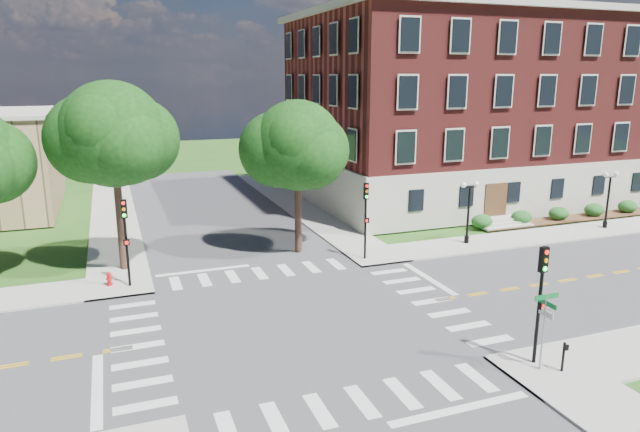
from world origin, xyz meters
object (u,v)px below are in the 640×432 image
object	(u,v)px
twin_lamp_east	(608,196)
push_button_post	(564,355)
traffic_signal_ne	(366,211)
twin_lamp_west	(469,209)
traffic_signal_nw	(125,231)
street_sign_pole	(545,317)
traffic_signal_se	(541,290)
fire_hydrant	(109,279)

from	to	relation	value
twin_lamp_east	push_button_post	bearing A→B (deg)	-139.72
traffic_signal_ne	twin_lamp_east	distance (m)	20.08
twin_lamp_west	twin_lamp_east	xyz separation A→B (m)	(12.10, -0.20, 0.00)
push_button_post	twin_lamp_west	bearing A→B (deg)	67.48
twin_lamp_west	traffic_signal_nw	bearing A→B (deg)	-178.47
twin_lamp_east	street_sign_pole	size ratio (longest dim) A/B	1.36
traffic_signal_nw	push_button_post	size ratio (longest dim) A/B	4.00
traffic_signal_nw	traffic_signal_ne	bearing A→B (deg)	-0.55
traffic_signal_se	traffic_signal_ne	size ratio (longest dim) A/B	1.00
traffic_signal_nw	twin_lamp_west	bearing A→B (deg)	1.53
fire_hydrant	twin_lamp_west	bearing A→B (deg)	0.32
twin_lamp_east	push_button_post	size ratio (longest dim) A/B	3.53
traffic_signal_nw	twin_lamp_east	world-z (taller)	traffic_signal_nw
street_sign_pole	fire_hydrant	xyz separation A→B (m)	(-15.62, 15.53, -1.84)
traffic_signal_ne	fire_hydrant	size ratio (longest dim) A/B	6.40
push_button_post	twin_lamp_east	bearing A→B (deg)	40.28
twin_lamp_east	traffic_signal_se	bearing A→B (deg)	-142.24
traffic_signal_ne	twin_lamp_west	world-z (taller)	traffic_signal_ne
traffic_signal_se	street_sign_pole	distance (m)	1.01
traffic_signal_ne	twin_lamp_west	bearing A→B (deg)	5.18
traffic_signal_nw	twin_lamp_west	xyz separation A→B (m)	(21.94, 0.59, -0.66)
twin_lamp_west	push_button_post	distance (m)	17.54
twin_lamp_west	twin_lamp_east	distance (m)	12.11
twin_lamp_east	fire_hydrant	size ratio (longest dim) A/B	5.64
traffic_signal_se	traffic_signal_ne	distance (m)	14.47
street_sign_pole	push_button_post	xyz separation A→B (m)	(0.67, -0.47, -1.51)
twin_lamp_west	fire_hydrant	bearing A→B (deg)	-179.68
traffic_signal_nw	push_button_post	distance (m)	21.91
twin_lamp_east	street_sign_pole	distance (m)	24.85
traffic_signal_se	twin_lamp_east	distance (m)	24.45
twin_lamp_west	push_button_post	bearing A→B (deg)	-112.52
traffic_signal_se	push_button_post	size ratio (longest dim) A/B	4.00
street_sign_pole	twin_lamp_west	bearing A→B (deg)	64.83
traffic_signal_ne	twin_lamp_east	xyz separation A→B (m)	(20.07, 0.52, -0.66)
twin_lamp_west	fire_hydrant	size ratio (longest dim) A/B	5.64
street_sign_pole	fire_hydrant	bearing A→B (deg)	135.18
twin_lamp_east	street_sign_pole	bearing A→B (deg)	-141.55
twin_lamp_west	push_button_post	world-z (taller)	twin_lamp_west
traffic_signal_ne	street_sign_pole	bearing A→B (deg)	-87.68
traffic_signal_nw	twin_lamp_east	xyz separation A→B (m)	(34.05, 0.39, -0.66)
push_button_post	traffic_signal_se	bearing A→B (deg)	119.36
traffic_signal_se	twin_lamp_east	bearing A→B (deg)	37.76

